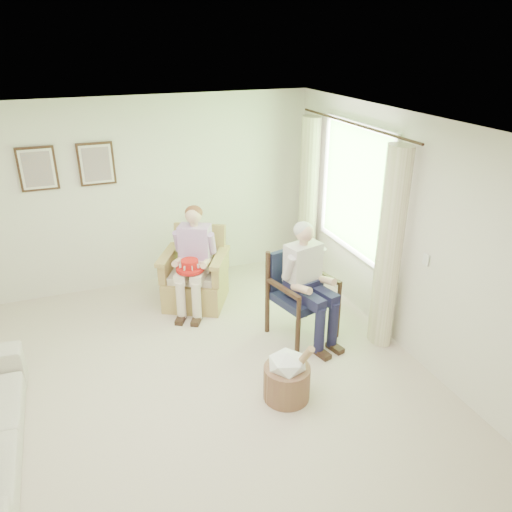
# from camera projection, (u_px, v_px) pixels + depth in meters

# --- Properties ---
(floor) EXTENTS (5.50, 5.50, 0.00)m
(floor) POSITION_uv_depth(u_px,v_px,m) (191.00, 399.00, 4.94)
(floor) COLOR beige
(floor) RESTS_ON ground
(back_wall) EXTENTS (5.00, 0.04, 2.60)m
(back_wall) POSITION_uv_depth(u_px,v_px,m) (135.00, 195.00, 6.75)
(back_wall) COLOR silver
(back_wall) RESTS_ON ground
(right_wall) EXTENTS (0.04, 5.50, 2.60)m
(right_wall) POSITION_uv_depth(u_px,v_px,m) (416.00, 243.00, 5.23)
(right_wall) COLOR silver
(right_wall) RESTS_ON ground
(ceiling) EXTENTS (5.00, 5.50, 0.02)m
(ceiling) POSITION_uv_depth(u_px,v_px,m) (173.00, 134.00, 3.87)
(ceiling) COLOR white
(ceiling) RESTS_ON back_wall
(window) EXTENTS (0.13, 2.50, 1.63)m
(window) POSITION_uv_depth(u_px,v_px,m) (355.00, 187.00, 6.12)
(window) COLOR #2D6B23
(window) RESTS_ON right_wall
(curtain_left) EXTENTS (0.34, 0.34, 2.30)m
(curtain_left) POSITION_uv_depth(u_px,v_px,m) (389.00, 251.00, 5.42)
(curtain_left) COLOR beige
(curtain_left) RESTS_ON ground
(curtain_right) EXTENTS (0.34, 0.34, 2.30)m
(curtain_right) POSITION_uv_depth(u_px,v_px,m) (308.00, 199.00, 7.09)
(curtain_right) COLOR beige
(curtain_right) RESTS_ON ground
(framed_print_left) EXTENTS (0.45, 0.05, 0.55)m
(framed_print_left) POSITION_uv_depth(u_px,v_px,m) (38.00, 169.00, 6.14)
(framed_print_left) COLOR #382114
(framed_print_left) RESTS_ON back_wall
(framed_print_right) EXTENTS (0.45, 0.05, 0.55)m
(framed_print_right) POSITION_uv_depth(u_px,v_px,m) (96.00, 164.00, 6.37)
(framed_print_right) COLOR #382114
(framed_print_right) RESTS_ON back_wall
(wicker_armchair) EXTENTS (0.78, 0.78, 1.00)m
(wicker_armchair) POSITION_uv_depth(u_px,v_px,m) (195.00, 280.00, 6.61)
(wicker_armchair) COLOR tan
(wicker_armchair) RESTS_ON ground
(wood_armchair) EXTENTS (0.67, 0.62, 1.02)m
(wood_armchair) POSITION_uv_depth(u_px,v_px,m) (300.00, 289.00, 5.86)
(wood_armchair) COLOR black
(wood_armchair) RESTS_ON ground
(person_wicker) EXTENTS (0.40, 0.63, 1.33)m
(person_wicker) POSITION_uv_depth(u_px,v_px,m) (196.00, 252.00, 6.31)
(person_wicker) COLOR beige
(person_wicker) RESTS_ON ground
(person_dark) EXTENTS (0.40, 0.62, 1.39)m
(person_dark) POSITION_uv_depth(u_px,v_px,m) (307.00, 275.00, 5.61)
(person_dark) COLOR #1B1A3B
(person_dark) RESTS_ON ground
(red_hat) EXTENTS (0.35, 0.35, 0.14)m
(red_hat) POSITION_uv_depth(u_px,v_px,m) (190.00, 266.00, 6.16)
(red_hat) COLOR red
(red_hat) RESTS_ON person_wicker
(hatbox) EXTENTS (0.47, 0.47, 0.68)m
(hatbox) POSITION_uv_depth(u_px,v_px,m) (287.00, 375.00, 4.87)
(hatbox) COLOR #A47559
(hatbox) RESTS_ON ground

